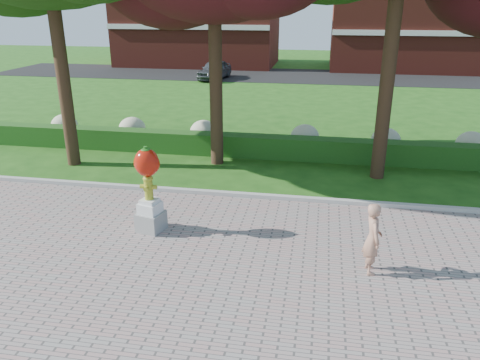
# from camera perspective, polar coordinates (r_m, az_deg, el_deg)

# --- Properties ---
(ground) EXTENTS (100.00, 100.00, 0.00)m
(ground) POSITION_cam_1_polar(r_m,az_deg,el_deg) (11.05, 0.53, -8.34)
(ground) COLOR #1D4B12
(ground) RESTS_ON ground
(curb) EXTENTS (40.00, 0.18, 0.15)m
(curb) POSITION_cam_1_polar(r_m,az_deg,el_deg) (13.69, 2.63, -2.03)
(curb) COLOR #ADADA5
(curb) RESTS_ON ground
(lawn_hedge) EXTENTS (24.00, 0.70, 0.80)m
(lawn_hedge) POSITION_cam_1_polar(r_m,az_deg,el_deg) (17.33, 4.41, 4.03)
(lawn_hedge) COLOR #144614
(lawn_hedge) RESTS_ON ground
(hydrangea_row) EXTENTS (20.10, 1.10, 0.99)m
(hydrangea_row) POSITION_cam_1_polar(r_m,az_deg,el_deg) (18.20, 6.55, 5.27)
(hydrangea_row) COLOR #ACAE85
(hydrangea_row) RESTS_ON ground
(street) EXTENTS (50.00, 8.00, 0.02)m
(street) POSITION_cam_1_polar(r_m,az_deg,el_deg) (37.94, 7.78, 12.47)
(street) COLOR black
(street) RESTS_ON ground
(building_left) EXTENTS (14.00, 8.00, 7.00)m
(building_left) POSITION_cam_1_polar(r_m,az_deg,el_deg) (45.08, -5.07, 18.32)
(building_left) COLOR maroon
(building_left) RESTS_ON ground
(building_right) EXTENTS (12.00, 8.00, 6.40)m
(building_right) POSITION_cam_1_polar(r_m,az_deg,el_deg) (44.04, 19.31, 16.85)
(building_right) COLOR maroon
(building_right) RESTS_ON ground
(hydrant_sculpture) EXTENTS (0.72, 0.72, 2.18)m
(hydrant_sculpture) POSITION_cam_1_polar(r_m,az_deg,el_deg) (11.55, -11.09, -0.85)
(hydrant_sculpture) COLOR gray
(hydrant_sculpture) RESTS_ON walkway
(woman) EXTENTS (0.46, 0.62, 1.56)m
(woman) POSITION_cam_1_polar(r_m,az_deg,el_deg) (10.12, 15.87, -6.86)
(woman) COLOR tan
(woman) RESTS_ON walkway
(parked_car) EXTENTS (2.12, 4.22, 1.38)m
(parked_car) POSITION_cam_1_polar(r_m,az_deg,el_deg) (35.90, -3.12, 13.28)
(parked_car) COLOR #45494E
(parked_car) RESTS_ON street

